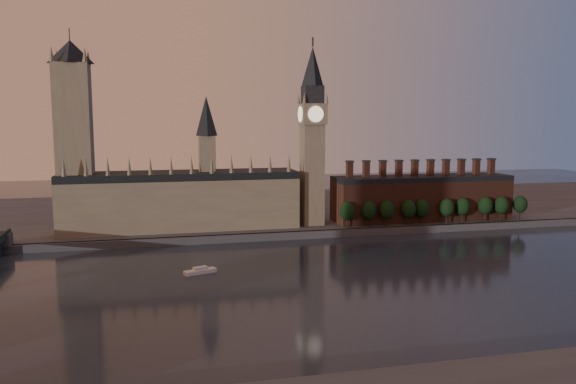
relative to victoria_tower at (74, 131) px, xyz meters
name	(u,v)px	position (x,y,z in m)	size (l,w,h in m)	color
ground	(363,285)	(120.00, -115.00, -59.09)	(900.00, 900.00, 0.00)	black
north_bank	(272,210)	(120.00, 63.04, -57.09)	(900.00, 182.00, 4.00)	#4C4C51
palace_of_westminster	(182,197)	(55.59, -0.09, -37.46)	(130.00, 30.30, 74.00)	gray
victoria_tower	(74,131)	(0.00, 0.00, 0.00)	(24.00, 24.00, 108.00)	gray
big_ben	(312,134)	(130.00, -5.00, -2.26)	(15.00, 15.00, 107.00)	gray
chimney_block	(422,197)	(200.00, -5.00, -41.27)	(110.00, 25.00, 37.00)	#542C20
embankment_tree_0	(347,211)	(146.61, -19.62, -45.62)	(8.60, 8.60, 14.88)	black
embankment_tree_1	(369,210)	(159.59, -20.10, -45.62)	(8.60, 8.60, 14.88)	black
embankment_tree_2	(387,210)	(169.97, -21.50, -45.62)	(8.60, 8.60, 14.88)	black
embankment_tree_3	(408,209)	(183.54, -21.38, -45.62)	(8.60, 8.60, 14.88)	black
embankment_tree_4	(422,208)	(192.56, -20.36, -45.62)	(8.60, 8.60, 14.88)	black
embankment_tree_5	(447,208)	(208.05, -21.35, -45.62)	(8.60, 8.60, 14.88)	black
embankment_tree_6	(463,207)	(219.07, -20.13, -45.62)	(8.60, 8.60, 14.88)	black
embankment_tree_7	(485,206)	(234.53, -19.84, -45.62)	(8.60, 8.60, 14.88)	black
embankment_tree_8	(501,205)	(244.46, -21.36, -45.62)	(8.60, 8.60, 14.88)	black
embankment_tree_9	(520,204)	(258.41, -19.86, -45.62)	(8.60, 8.60, 14.88)	black
river_boat	(200,271)	(58.65, -83.25, -58.02)	(14.46, 8.49, 2.79)	silver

